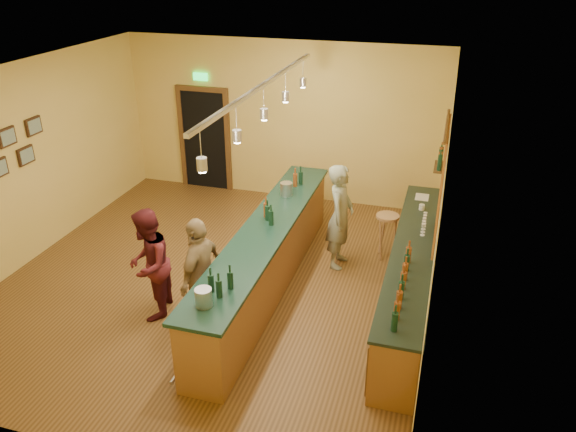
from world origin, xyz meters
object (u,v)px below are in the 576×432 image
(tasting_bar, at_px, (267,253))
(customer_b, at_px, (201,274))
(bartender, at_px, (340,216))
(bar_stool, at_px, (387,223))
(back_counter, at_px, (411,275))
(customer_a, at_px, (149,265))

(tasting_bar, distance_m, customer_b, 1.27)
(bartender, relative_size, customer_b, 1.07)
(tasting_bar, relative_size, bar_stool, 6.50)
(back_counter, distance_m, bartender, 1.54)
(customer_a, distance_m, bar_stool, 3.93)
(back_counter, distance_m, bar_stool, 1.40)
(back_counter, xyz_separation_m, customer_b, (-2.69, -1.31, 0.33))
(bartender, bearing_deg, customer_a, 135.05)
(tasting_bar, distance_m, bartender, 1.39)
(customer_b, distance_m, bar_stool, 3.39)
(customer_b, height_order, bar_stool, customer_b)
(bartender, xyz_separation_m, customer_b, (-1.46, -2.15, -0.05))
(customer_b, bearing_deg, back_counter, 120.11)
(bar_stool, bearing_deg, customer_b, -129.80)
(customer_a, relative_size, customer_b, 0.99)
(back_counter, xyz_separation_m, tasting_bar, (-2.14, -0.18, 0.12))
(bar_stool, bearing_deg, customer_a, -138.92)
(tasting_bar, xyz_separation_m, bar_stool, (1.62, 1.47, 0.04))
(back_counter, distance_m, customer_a, 3.73)
(back_counter, height_order, tasting_bar, tasting_bar)
(customer_b, relative_size, bar_stool, 2.09)
(back_counter, bearing_deg, customer_a, -159.67)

